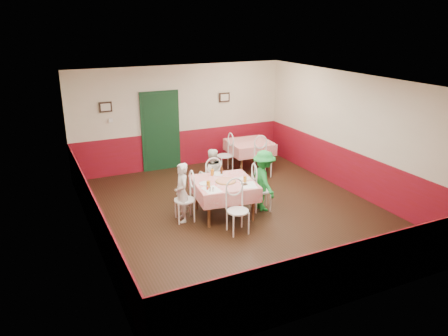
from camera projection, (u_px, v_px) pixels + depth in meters
name	position (u px, v px, depth m)	size (l,w,h in m)	color
floor	(238.00, 212.00, 9.40)	(7.00, 7.00, 0.00)	black
ceiling	(240.00, 81.00, 8.48)	(7.00, 7.00, 0.00)	white
back_wall	(181.00, 117.00, 11.93)	(6.00, 0.10, 2.80)	beige
front_wall	(356.00, 217.00, 5.95)	(6.00, 0.10, 2.80)	beige
left_wall	(88.00, 171.00, 7.73)	(0.10, 7.00, 2.80)	beige
right_wall	(354.00, 134.00, 10.15)	(0.10, 7.00, 2.80)	beige
wainscot_back	(182.00, 149.00, 12.21)	(6.00, 0.03, 1.00)	maroon
wainscot_front	(349.00, 273.00, 6.25)	(6.00, 0.03, 1.00)	maroon
wainscot_left	(94.00, 217.00, 8.03)	(0.03, 7.00, 1.00)	maroon
wainscot_right	(349.00, 171.00, 10.44)	(0.03, 7.00, 1.00)	maroon
door	(161.00, 132.00, 11.76)	(0.96, 0.06, 2.10)	black
picture_left	(105.00, 107.00, 10.93)	(0.32, 0.03, 0.26)	black
picture_right	(224.00, 97.00, 12.27)	(0.32, 0.03, 0.26)	black
thermostat	(111.00, 120.00, 11.09)	(0.10, 0.03, 0.10)	white
main_table	(224.00, 198.00, 9.17)	(1.22, 1.22, 0.77)	red
second_table	(249.00, 155.00, 12.07)	(1.12, 1.12, 0.77)	red
chair_left	(184.00, 200.00, 8.90)	(0.42, 0.42, 0.90)	white
chair_right	(261.00, 190.00, 9.40)	(0.42, 0.42, 0.90)	white
chair_far	(212.00, 181.00, 9.91)	(0.42, 0.42, 0.90)	white
chair_near	(238.00, 211.00, 8.38)	(0.42, 0.42, 0.90)	white
chair_second_a	(225.00, 156.00, 11.75)	(0.42, 0.42, 0.90)	white
chair_second_b	(263.00, 160.00, 11.41)	(0.42, 0.42, 0.90)	white
pizza	(226.00, 181.00, 9.01)	(0.41, 0.41, 0.03)	#B74723
plate_left	(205.00, 184.00, 8.90)	(0.25, 0.25, 0.01)	white
plate_right	(244.00, 179.00, 9.17)	(0.25, 0.25, 0.01)	white
plate_far	(218.00, 174.00, 9.43)	(0.25, 0.25, 0.01)	white
glass_a	(208.00, 185.00, 8.66)	(0.08, 0.08, 0.15)	#BF7219
glass_b	(245.00, 179.00, 8.97)	(0.07, 0.07, 0.13)	#BF7219
glass_c	(212.00, 172.00, 9.36)	(0.07, 0.07, 0.13)	#BF7219
beer_bottle	(222.00, 170.00, 9.41)	(0.05, 0.05, 0.20)	#381C0A
shaker_a	(210.00, 189.00, 8.50)	(0.04, 0.04, 0.09)	silver
shaker_b	(213.00, 190.00, 8.48)	(0.04, 0.04, 0.09)	silver
shaker_c	(207.00, 188.00, 8.58)	(0.04, 0.04, 0.09)	#B23319
menu_left	(212.00, 190.00, 8.60)	(0.30, 0.40, 0.00)	white
menu_right	(248.00, 185.00, 8.84)	(0.30, 0.40, 0.00)	white
wallet	(244.00, 184.00, 8.85)	(0.11, 0.09, 0.02)	black
diner_left	(182.00, 193.00, 8.83)	(0.45, 0.30, 1.24)	gray
diner_far	(212.00, 174.00, 9.91)	(0.58, 0.46, 1.20)	gray
diner_right	(264.00, 181.00, 9.34)	(0.86, 0.49, 1.33)	gray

